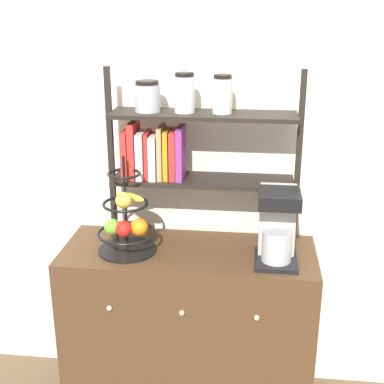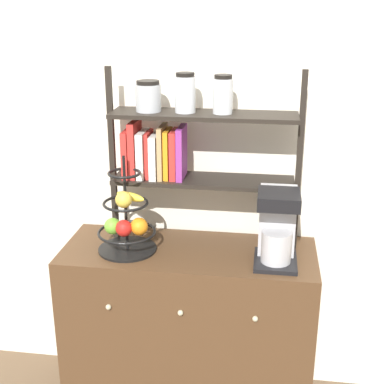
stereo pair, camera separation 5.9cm
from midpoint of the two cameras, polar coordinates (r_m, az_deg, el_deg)
wall_back at (r=2.44m, az=-0.33°, el=6.94°), size 7.00×0.05×2.60m
sideboard at (r=2.56m, az=-1.04°, el=-14.41°), size 1.11×0.45×0.81m
coffee_maker at (r=2.23m, az=8.35°, el=-3.55°), size 0.18×0.21×0.32m
fruit_stand at (r=2.30m, az=-7.77°, el=-3.22°), size 0.26×0.26×0.43m
shelf_hutch at (r=2.29m, az=-2.30°, el=5.58°), size 0.83×0.20×0.78m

